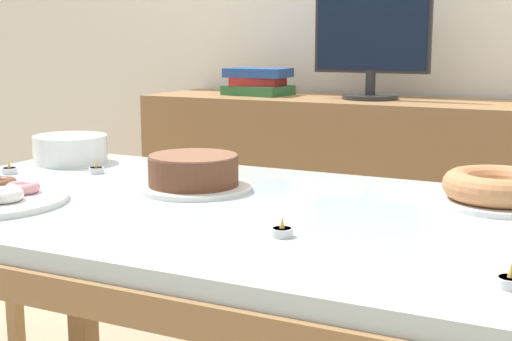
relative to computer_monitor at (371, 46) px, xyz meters
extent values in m
cube|color=silver|center=(0.03, -1.17, -0.35)|extent=(1.58, 0.89, 0.04)
cube|color=olive|center=(0.03, -1.59, -0.39)|extent=(1.61, 0.08, 0.06)
cube|color=olive|center=(0.03, -0.75, -0.39)|extent=(1.61, 0.08, 0.06)
cube|color=olive|center=(-0.71, -0.77, -0.72)|extent=(0.07, 0.07, 0.66)
cube|color=tan|center=(-0.90, -0.88, -0.82)|extent=(0.04, 0.04, 0.45)
cube|color=olive|center=(0.03, 0.00, -0.62)|extent=(1.77, 0.44, 0.86)
cylinder|color=#262628|center=(0.00, 0.00, -0.18)|extent=(0.20, 0.20, 0.02)
cylinder|color=#262628|center=(0.00, 0.00, -0.13)|extent=(0.04, 0.04, 0.09)
cube|color=#262628|center=(0.00, 0.00, 0.05)|extent=(0.42, 0.02, 0.28)
cube|color=black|center=(0.00, -0.01, 0.05)|extent=(0.40, 0.00, 0.26)
cube|color=#2D6638|center=(-0.45, 0.00, -0.17)|extent=(0.26, 0.21, 0.04)
cube|color=maroon|center=(-0.45, 0.00, -0.14)|extent=(0.20, 0.17, 0.03)
cube|color=#23478C|center=(-0.45, 0.00, -0.10)|extent=(0.24, 0.16, 0.03)
cylinder|color=white|center=(-0.10, -1.07, -0.32)|extent=(0.27, 0.27, 0.01)
cylinder|color=brown|center=(-0.10, -1.07, -0.28)|extent=(0.21, 0.21, 0.07)
cylinder|color=brown|center=(-0.10, -1.07, -0.25)|extent=(0.21, 0.21, 0.01)
cylinder|color=white|center=(0.57, -0.92, -0.32)|extent=(0.27, 0.27, 0.01)
torus|color=#BC7A4C|center=(0.57, -0.92, -0.29)|extent=(0.24, 0.24, 0.06)
torus|color=white|center=(-0.36, -1.41, -0.30)|extent=(0.09, 0.09, 0.03)
torus|color=pink|center=(-0.39, -1.33, -0.30)|extent=(0.08, 0.08, 0.02)
torus|color=brown|center=(-0.46, -1.32, -0.30)|extent=(0.08, 0.08, 0.03)
cylinder|color=white|center=(-0.61, -0.91, -0.32)|extent=(0.21, 0.21, 0.01)
cylinder|color=white|center=(-0.61, -0.91, -0.31)|extent=(0.21, 0.21, 0.01)
cylinder|color=white|center=(-0.61, -0.91, -0.30)|extent=(0.21, 0.21, 0.01)
cylinder|color=white|center=(-0.61, -0.91, -0.29)|extent=(0.21, 0.21, 0.01)
cylinder|color=white|center=(-0.61, -0.91, -0.28)|extent=(0.21, 0.21, 0.01)
cylinder|color=white|center=(-0.61, -0.91, -0.27)|extent=(0.21, 0.21, 0.01)
cylinder|color=white|center=(-0.61, -0.91, -0.26)|extent=(0.21, 0.21, 0.01)
cylinder|color=white|center=(-0.61, -0.91, -0.25)|extent=(0.21, 0.21, 0.01)
cylinder|color=silver|center=(0.26, -1.35, -0.32)|extent=(0.04, 0.04, 0.02)
cylinder|color=white|center=(0.26, -1.35, -0.31)|extent=(0.03, 0.03, 0.00)
cone|color=#F9B74C|center=(0.26, -1.35, -0.30)|extent=(0.01, 0.01, 0.02)
cylinder|color=silver|center=(-0.64, -1.11, -0.32)|extent=(0.04, 0.04, 0.02)
cylinder|color=white|center=(-0.64, -1.11, -0.31)|extent=(0.03, 0.03, 0.00)
cone|color=#F9B74C|center=(-0.64, -1.11, -0.30)|extent=(0.01, 0.01, 0.02)
cylinder|color=silver|center=(-0.44, -1.00, -0.32)|extent=(0.04, 0.04, 0.02)
cylinder|color=white|center=(-0.44, -1.00, -0.31)|extent=(0.03, 0.03, 0.00)
cone|color=#F9B74C|center=(-0.44, -1.00, -0.30)|extent=(0.01, 0.01, 0.02)
cylinder|color=silver|center=(0.66, -1.45, -0.32)|extent=(0.04, 0.04, 0.02)
cylinder|color=white|center=(0.66, -1.45, -0.31)|extent=(0.03, 0.03, 0.00)
cone|color=#F9B74C|center=(0.66, -1.45, -0.30)|extent=(0.01, 0.01, 0.02)
camera|label=1|loc=(0.77, -2.49, 0.02)|focal=50.00mm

